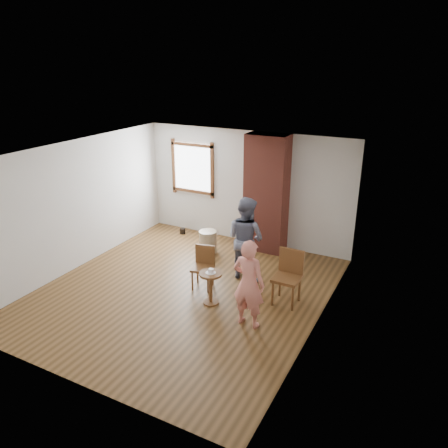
{
  "coord_description": "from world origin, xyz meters",
  "views": [
    {
      "loc": [
        3.96,
        -6.01,
        4.1
      ],
      "look_at": [
        0.44,
        0.8,
        1.15
      ],
      "focal_mm": 35.0,
      "sensor_mm": 36.0,
      "label": 1
    }
  ],
  "objects_px": {
    "stoneware_crock": "(208,242)",
    "side_table": "(211,283)",
    "dining_chair_right": "(289,274)",
    "man": "(246,238)",
    "person_pink": "(249,284)",
    "dining_chair_left": "(204,264)"
  },
  "relations": [
    {
      "from": "stoneware_crock",
      "to": "side_table",
      "type": "relative_size",
      "value": 0.84
    },
    {
      "from": "stoneware_crock",
      "to": "dining_chair_right",
      "type": "height_order",
      "value": "dining_chair_right"
    },
    {
      "from": "stoneware_crock",
      "to": "dining_chair_left",
      "type": "relative_size",
      "value": 0.62
    },
    {
      "from": "dining_chair_right",
      "to": "side_table",
      "type": "distance_m",
      "value": 1.37
    },
    {
      "from": "stoneware_crock",
      "to": "man",
      "type": "distance_m",
      "value": 1.5
    },
    {
      "from": "stoneware_crock",
      "to": "dining_chair_right",
      "type": "bearing_deg",
      "value": -27.07
    },
    {
      "from": "man",
      "to": "person_pink",
      "type": "distance_m",
      "value": 1.67
    },
    {
      "from": "dining_chair_right",
      "to": "man",
      "type": "bearing_deg",
      "value": 154.75
    },
    {
      "from": "dining_chair_left",
      "to": "side_table",
      "type": "relative_size",
      "value": 1.35
    },
    {
      "from": "stoneware_crock",
      "to": "person_pink",
      "type": "height_order",
      "value": "person_pink"
    },
    {
      "from": "stoneware_crock",
      "to": "person_pink",
      "type": "distance_m",
      "value": 2.95
    },
    {
      "from": "dining_chair_right",
      "to": "man",
      "type": "distance_m",
      "value": 1.21
    },
    {
      "from": "man",
      "to": "dining_chair_left",
      "type": "bearing_deg",
      "value": 69.97
    },
    {
      "from": "dining_chair_left",
      "to": "side_table",
      "type": "height_order",
      "value": "dining_chair_left"
    },
    {
      "from": "dining_chair_left",
      "to": "person_pink",
      "type": "distance_m",
      "value": 1.52
    },
    {
      "from": "dining_chair_right",
      "to": "side_table",
      "type": "height_order",
      "value": "dining_chair_right"
    },
    {
      "from": "side_table",
      "to": "dining_chair_right",
      "type": "bearing_deg",
      "value": 30.5
    },
    {
      "from": "dining_chair_right",
      "to": "person_pink",
      "type": "relative_size",
      "value": 0.65
    },
    {
      "from": "side_table",
      "to": "stoneware_crock",
      "type": "bearing_deg",
      "value": 120.71
    },
    {
      "from": "person_pink",
      "to": "dining_chair_right",
      "type": "bearing_deg",
      "value": -105.38
    },
    {
      "from": "dining_chair_left",
      "to": "stoneware_crock",
      "type": "bearing_deg",
      "value": 104.73
    },
    {
      "from": "side_table",
      "to": "person_pink",
      "type": "height_order",
      "value": "person_pink"
    }
  ]
}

